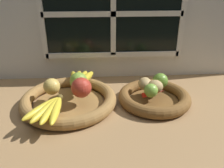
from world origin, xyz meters
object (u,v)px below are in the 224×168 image
object	(u,v)px
fruit_bowl_right	(154,97)
lime_far	(160,81)
potato_oblong	(145,84)
apple_green_back	(79,81)
potato_large	(155,86)
fruit_bowl_left	(69,100)
banana_bunch_front	(49,109)
lime_near	(151,91)
banana_bunch_back	(80,79)
apple_golden_left	(52,87)
apple_red_right	(81,88)
chili_pepper	(154,93)

from	to	relation	value
fruit_bowl_right	lime_far	world-z (taller)	lime_far
fruit_bowl_right	potato_oblong	world-z (taller)	potato_oblong
apple_green_back	potato_large	size ratio (longest dim) A/B	1.16
fruit_bowl_left	banana_bunch_front	distance (cm)	14.18
potato_oblong	lime_near	size ratio (longest dim) A/B	1.25
fruit_bowl_left	potato_large	world-z (taller)	potato_large
apple_green_back	fruit_bowl_left	bearing A→B (deg)	-130.10
fruit_bowl_right	banana_bunch_back	world-z (taller)	banana_bunch_back
apple_green_back	apple_golden_left	bearing A→B (deg)	-159.59
lime_near	banana_bunch_back	bearing A→B (deg)	151.21
banana_bunch_back	apple_red_right	bearing A→B (deg)	-83.89
fruit_bowl_left	apple_golden_left	world-z (taller)	apple_golden_left
lime_near	banana_bunch_front	bearing A→B (deg)	-166.24
apple_green_back	potato_large	bearing A→B (deg)	-8.56
chili_pepper	fruit_bowl_right	bearing A→B (deg)	51.08
chili_pepper	apple_golden_left	bearing A→B (deg)	154.07
apple_red_right	banana_bunch_back	xyz separation A→B (cm)	(-1.45, 13.53, -2.31)
lime_far	chili_pepper	size ratio (longest dim) A/B	0.62
potato_oblong	lime_far	xyz separation A→B (cm)	(6.50, 1.06, 0.64)
apple_green_back	banana_bunch_back	bearing A→B (deg)	89.40
lime_near	apple_golden_left	bearing A→B (deg)	173.02
apple_green_back	chili_pepper	xyz separation A→B (cm)	(29.35, -7.20, -2.54)
potato_large	lime_near	world-z (taller)	lime_near
potato_large	lime_far	bearing A→B (deg)	52.13
apple_golden_left	banana_bunch_back	world-z (taller)	apple_golden_left
potato_large	fruit_bowl_right	bearing A→B (deg)	90.00
fruit_bowl_left	apple_green_back	size ratio (longest dim) A/B	5.28
banana_bunch_back	potato_large	xyz separation A→B (cm)	(30.14, -11.36, 0.93)
fruit_bowl_right	potato_oblong	distance (cm)	6.67
apple_green_back	lime_far	xyz separation A→B (cm)	(33.17, -0.74, -0.45)
apple_green_back	banana_bunch_front	distance (cm)	19.48
apple_golden_left	apple_green_back	distance (cm)	10.72
apple_golden_left	potato_oblong	distance (cm)	36.78
fruit_bowl_left	apple_golden_left	xyz separation A→B (cm)	(-6.22, 0.81, 5.72)
banana_bunch_front	lime_near	bearing A→B (deg)	13.76
fruit_bowl_left	banana_bunch_front	world-z (taller)	banana_bunch_front
apple_red_right	chili_pepper	xyz separation A→B (cm)	(27.83, -0.48, -2.85)
fruit_bowl_left	lime_near	bearing A→B (deg)	-6.90
apple_red_right	banana_bunch_front	xyz separation A→B (cm)	(-10.25, -10.55, -2.47)
apple_green_back	lime_far	world-z (taller)	apple_green_back
apple_red_right	chili_pepper	bearing A→B (deg)	-0.98
chili_pepper	banana_bunch_front	bearing A→B (deg)	173.91
fruit_bowl_left	banana_bunch_back	xyz separation A→B (cm)	(3.90, 11.36, 4.06)
apple_green_back	lime_far	size ratio (longest dim) A/B	1.14
apple_green_back	lime_near	bearing A→B (deg)	-16.80
apple_golden_left	potato_large	size ratio (longest dim) A/B	1.05
fruit_bowl_right	apple_red_right	world-z (taller)	apple_red_right
lime_near	lime_far	xyz separation A→B (cm)	(5.50, 7.62, 0.46)
fruit_bowl_right	chili_pepper	distance (cm)	4.47
apple_red_right	fruit_bowl_right	bearing A→B (deg)	4.34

